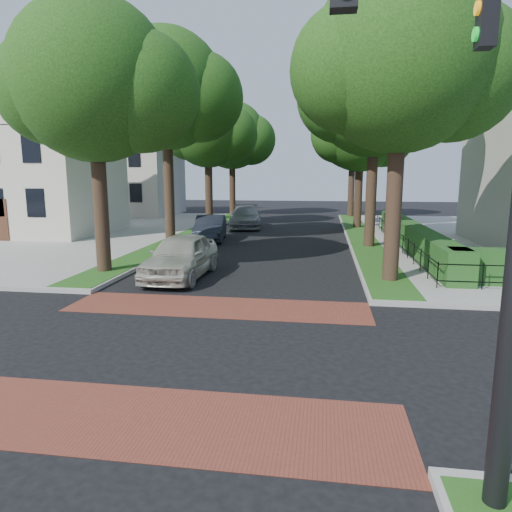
% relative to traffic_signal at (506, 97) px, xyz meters
% --- Properties ---
extents(ground, '(120.00, 120.00, 0.00)m').
position_rel_traffic_signal_xyz_m(ground, '(-4.89, 4.41, -4.71)').
color(ground, black).
rests_on(ground, ground).
extents(crosswalk_far, '(9.00, 2.20, 0.01)m').
position_rel_traffic_signal_xyz_m(crosswalk_far, '(-4.89, 7.61, -4.70)').
color(crosswalk_far, brown).
rests_on(crosswalk_far, ground).
extents(crosswalk_near, '(9.00, 2.20, 0.01)m').
position_rel_traffic_signal_xyz_m(crosswalk_near, '(-4.89, 1.21, -4.70)').
color(crosswalk_near, brown).
rests_on(crosswalk_near, ground).
extents(grass_strip_ne, '(1.60, 29.80, 0.02)m').
position_rel_traffic_signal_xyz_m(grass_strip_ne, '(0.51, 23.51, -4.55)').
color(grass_strip_ne, '#1D4C15').
rests_on(grass_strip_ne, sidewalk_ne).
extents(grass_strip_nw, '(1.60, 29.80, 0.02)m').
position_rel_traffic_signal_xyz_m(grass_strip_nw, '(-10.29, 23.51, -4.55)').
color(grass_strip_nw, '#1D4C15').
rests_on(grass_strip_nw, sidewalk_nw).
extents(tree_right_near, '(7.75, 6.67, 10.66)m').
position_rel_traffic_signal_xyz_m(tree_right_near, '(0.72, 11.65, 2.92)').
color(tree_right_near, black).
rests_on(tree_right_near, sidewalk_ne).
extents(tree_right_mid, '(8.25, 7.09, 11.22)m').
position_rel_traffic_signal_xyz_m(tree_right_mid, '(0.72, 19.66, 3.28)').
color(tree_right_mid, black).
rests_on(tree_right_mid, sidewalk_ne).
extents(tree_right_far, '(7.25, 6.23, 9.74)m').
position_rel_traffic_signal_xyz_m(tree_right_far, '(0.71, 28.64, 2.20)').
color(tree_right_far, black).
rests_on(tree_right_far, sidewalk_ne).
extents(tree_right_back, '(7.50, 6.45, 10.20)m').
position_rel_traffic_signal_xyz_m(tree_right_back, '(0.72, 37.64, 2.56)').
color(tree_right_back, black).
rests_on(tree_right_back, sidewalk_ne).
extents(tree_left_near, '(7.50, 6.45, 10.20)m').
position_rel_traffic_signal_xyz_m(tree_left_near, '(-10.28, 11.64, 2.56)').
color(tree_left_near, black).
rests_on(tree_left_near, sidewalk_nw).
extents(tree_left_mid, '(8.00, 6.88, 11.48)m').
position_rel_traffic_signal_xyz_m(tree_left_mid, '(-10.28, 19.66, 3.64)').
color(tree_left_mid, black).
rests_on(tree_left_mid, sidewalk_nw).
extents(tree_left_far, '(7.00, 6.02, 9.86)m').
position_rel_traffic_signal_xyz_m(tree_left_far, '(-10.29, 28.63, 2.41)').
color(tree_left_far, black).
rests_on(tree_left_far, sidewalk_nw).
extents(tree_left_back, '(7.75, 6.66, 10.44)m').
position_rel_traffic_signal_xyz_m(tree_left_back, '(-10.28, 37.65, 2.70)').
color(tree_left_back, black).
rests_on(tree_left_back, sidewalk_nw).
extents(hedge_main_road, '(1.00, 18.00, 1.20)m').
position_rel_traffic_signal_xyz_m(hedge_main_road, '(2.81, 19.41, -3.96)').
color(hedge_main_road, '#234819').
rests_on(hedge_main_road, sidewalk_ne).
extents(fence_main_road, '(0.06, 18.00, 0.90)m').
position_rel_traffic_signal_xyz_m(fence_main_road, '(2.01, 19.41, -4.11)').
color(fence_main_road, black).
rests_on(fence_main_road, sidewalk_ne).
extents(house_left_near, '(10.00, 9.00, 10.14)m').
position_rel_traffic_signal_xyz_m(house_left_near, '(-20.38, 22.41, 0.33)').
color(house_left_near, beige).
rests_on(house_left_near, sidewalk_nw).
extents(house_left_far, '(10.00, 9.00, 10.14)m').
position_rel_traffic_signal_xyz_m(house_left_far, '(-20.38, 36.41, 0.33)').
color(house_left_far, '#B8B3A5').
rests_on(house_left_far, sidewalk_nw).
extents(traffic_signal, '(2.17, 2.00, 8.00)m').
position_rel_traffic_signal_xyz_m(traffic_signal, '(0.00, 0.00, 0.00)').
color(traffic_signal, black).
rests_on(traffic_signal, sidewalk_se).
extents(parked_car_front, '(2.07, 4.99, 1.69)m').
position_rel_traffic_signal_xyz_m(parked_car_front, '(-7.19, 11.30, -3.86)').
color(parked_car_front, '#B6B6A4').
rests_on(parked_car_front, ground).
extents(parked_car_middle, '(2.26, 4.81, 1.53)m').
position_rel_traffic_signal_xyz_m(parked_car_middle, '(-8.49, 21.11, -3.94)').
color(parked_car_middle, black).
rests_on(parked_car_middle, ground).
extents(parked_car_rear, '(3.11, 5.82, 1.61)m').
position_rel_traffic_signal_xyz_m(parked_car_rear, '(-7.59, 28.20, -3.90)').
color(parked_car_rear, gray).
rests_on(parked_car_rear, ground).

